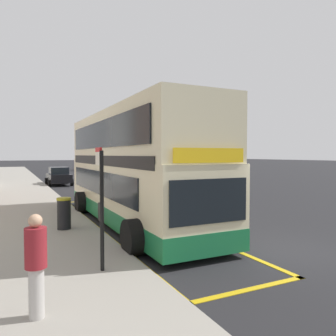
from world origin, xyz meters
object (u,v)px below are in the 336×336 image
at_px(litter_bin, 64,213).
at_px(parked_car_silver_ahead, 100,171).
at_px(parked_car_navy_far, 82,166).
at_px(double_decker_bus, 131,171).
at_px(bus_stop_sign, 101,198).
at_px(parked_car_black_behind, 59,176).
at_px(parked_car_grey_kerbside, 95,167).
at_px(pedestrian_waiting_near_sign, 36,262).

bearing_deg(litter_bin, parked_car_silver_ahead, 73.43).
distance_m(parked_car_navy_far, litter_bin, 47.27).
height_order(double_decker_bus, bus_stop_sign, double_decker_bus).
height_order(parked_car_black_behind, litter_bin, parked_car_black_behind).
bearing_deg(parked_car_black_behind, parked_car_grey_kerbside, 65.64).
height_order(parked_car_silver_ahead, parked_car_black_behind, same).
distance_m(double_decker_bus, parked_car_grey_kerbside, 37.36).
bearing_deg(double_decker_bus, litter_bin, -167.99).
xyz_separation_m(double_decker_bus, pedestrian_waiting_near_sign, (-4.02, -6.79, -1.02)).
height_order(double_decker_bus, litter_bin, double_decker_bus).
relative_size(parked_car_navy_far, litter_bin, 3.82).
height_order(parked_car_grey_kerbside, litter_bin, parked_car_grey_kerbside).
distance_m(double_decker_bus, pedestrian_waiting_near_sign, 7.96).
relative_size(bus_stop_sign, parked_car_silver_ahead, 0.66).
bearing_deg(bus_stop_sign, parked_car_black_behind, 84.84).
xyz_separation_m(bus_stop_sign, parked_car_navy_far, (9.61, 50.76, -0.96)).
relative_size(parked_car_navy_far, parked_car_black_behind, 1.00).
relative_size(parked_car_black_behind, litter_bin, 3.82).
bearing_deg(parked_car_black_behind, litter_bin, -98.59).
xyz_separation_m(parked_car_navy_far, litter_bin, (-9.77, -46.25, -0.11)).
height_order(parked_car_black_behind, pedestrian_waiting_near_sign, pedestrian_waiting_near_sign).
xyz_separation_m(parked_car_navy_far, pedestrian_waiting_near_sign, (-11.09, -52.47, 0.24)).
height_order(bus_stop_sign, parked_car_grey_kerbside, bus_stop_sign).
bearing_deg(parked_car_silver_ahead, double_decker_bus, -99.03).
relative_size(parked_car_navy_far, parked_car_silver_ahead, 1.00).
height_order(parked_car_grey_kerbside, pedestrian_waiting_near_sign, pedestrian_waiting_near_sign).
relative_size(parked_car_navy_far, parked_car_grey_kerbside, 1.00).
xyz_separation_m(parked_car_navy_far, parked_car_grey_kerbside, (0.18, -9.05, 0.00)).
bearing_deg(litter_bin, parked_car_navy_far, 78.08).
bearing_deg(litter_bin, parked_car_black_behind, 83.13).
xyz_separation_m(parked_car_silver_ahead, parked_car_black_behind, (-5.82, -8.39, 0.00)).
bearing_deg(parked_car_grey_kerbside, bus_stop_sign, 75.86).
bearing_deg(parked_car_black_behind, double_decker_bus, -90.37).
bearing_deg(litter_bin, pedestrian_waiting_near_sign, -102.02).
height_order(parked_car_navy_far, litter_bin, parked_car_navy_far).
xyz_separation_m(double_decker_bus, bus_stop_sign, (-2.53, -5.08, -0.31)).
bearing_deg(parked_car_navy_far, litter_bin, 79.27).
height_order(bus_stop_sign, litter_bin, bus_stop_sign).
bearing_deg(pedestrian_waiting_near_sign, parked_car_black_behind, 81.84).
xyz_separation_m(double_decker_bus, parked_car_grey_kerbside, (7.25, 36.63, -1.27)).
xyz_separation_m(double_decker_bus, parked_car_navy_far, (7.07, 45.68, -1.27)).
distance_m(parked_car_silver_ahead, litter_bin, 28.37).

